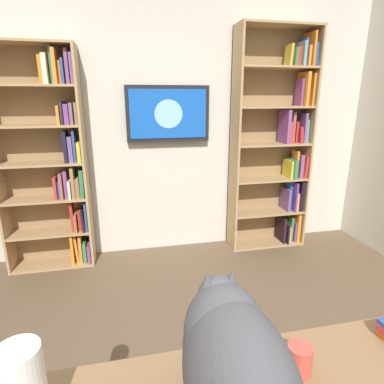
{
  "coord_description": "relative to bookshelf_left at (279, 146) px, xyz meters",
  "views": [
    {
      "loc": [
        0.39,
        1.02,
        1.58
      ],
      "look_at": [
        -0.06,
        -1.06,
        0.95
      ],
      "focal_mm": 29.97,
      "sensor_mm": 36.0,
      "label": 1
    }
  ],
  "objects": [
    {
      "name": "bookshelf_right",
      "position": [
        2.23,
        0.0,
        -0.09
      ],
      "size": [
        0.77,
        0.28,
        2.02
      ],
      "color": "tan",
      "rests_on": "ground"
    },
    {
      "name": "wall_mounted_tv",
      "position": [
        1.15,
        -0.08,
        0.33
      ],
      "size": [
        0.81,
        0.07,
        0.53
      ],
      "color": "black"
    },
    {
      "name": "coffee_mug",
      "position": [
        1.09,
        2.35,
        -0.31
      ],
      "size": [
        0.08,
        0.08,
        0.1
      ],
      "primitive_type": "cylinder",
      "color": "#D84C3F",
      "rests_on": "desk"
    },
    {
      "name": "wall_back",
      "position": [
        1.21,
        -0.17,
        0.25
      ],
      "size": [
        4.52,
        0.06,
        2.7
      ],
      "primitive_type": "cube",
      "color": "beige",
      "rests_on": "ground"
    },
    {
      "name": "bookshelf_left",
      "position": [
        0.0,
        0.0,
        0.0
      ],
      "size": [
        0.82,
        0.28,
        2.24
      ],
      "color": "tan",
      "rests_on": "ground"
    },
    {
      "name": "cat",
      "position": [
        1.36,
        2.47,
        -0.16
      ],
      "size": [
        0.26,
        0.61,
        0.39
      ],
      "color": "#4C4C51",
      "rests_on": "desk"
    }
  ]
}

